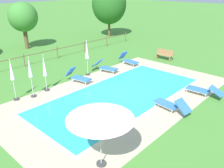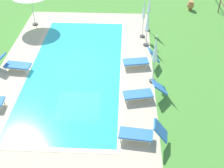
% 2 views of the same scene
% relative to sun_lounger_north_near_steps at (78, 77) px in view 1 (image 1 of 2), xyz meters
% --- Properties ---
extents(ground_plane, '(160.00, 160.00, 0.00)m').
position_rel_sun_lounger_north_near_steps_xyz_m(ground_plane, '(0.42, -3.35, -0.39)').
color(ground_plane, '#478433').
extents(pool_deck_paving, '(13.92, 7.94, 0.01)m').
position_rel_sun_lounger_north_near_steps_xyz_m(pool_deck_paving, '(0.42, -3.35, -0.39)').
color(pool_deck_paving, '#BCAD8E').
rests_on(pool_deck_paving, ground).
extents(swimming_pool_water, '(10.59, 4.61, 0.01)m').
position_rel_sun_lounger_north_near_steps_xyz_m(swimming_pool_water, '(0.42, -3.35, -0.39)').
color(swimming_pool_water, '#2DB7C6').
rests_on(swimming_pool_water, ground).
extents(pool_coping_rim, '(11.07, 5.09, 0.01)m').
position_rel_sun_lounger_north_near_steps_xyz_m(pool_coping_rim, '(0.42, -3.35, -0.38)').
color(pool_coping_rim, beige).
rests_on(pool_coping_rim, ground).
extents(sun_lounger_north_near_steps, '(0.92, 1.94, 0.99)m').
position_rel_sun_lounger_north_near_steps_xyz_m(sun_lounger_north_near_steps, '(0.00, 0.00, 0.00)').
color(sun_lounger_north_near_steps, '#3370BC').
rests_on(sun_lounger_north_near_steps, ground).
extents(sun_lounger_north_mid, '(0.73, 2.10, 0.72)m').
position_rel_sun_lounger_north_near_steps_xyz_m(sun_lounger_north_mid, '(3.55, -6.98, -0.04)').
color(sun_lounger_north_mid, '#3370BC').
rests_on(sun_lounger_north_mid, ground).
extents(sun_lounger_north_far, '(0.99, 2.04, 0.89)m').
position_rel_sun_lounger_north_near_steps_xyz_m(sun_lounger_north_far, '(2.67, 0.07, -0.01)').
color(sun_lounger_north_far, '#3370BC').
rests_on(sun_lounger_north_far, ground).
extents(sun_lounger_north_end, '(0.84, 2.06, 0.84)m').
position_rel_sun_lounger_north_near_steps_xyz_m(sun_lounger_north_end, '(0.64, -6.53, -0.02)').
color(sun_lounger_north_end, '#3370BC').
rests_on(sun_lounger_north_end, ground).
extents(sun_lounger_south_near_corner, '(0.80, 1.90, 1.00)m').
position_rel_sun_lounger_north_near_steps_xyz_m(sun_lounger_south_near_corner, '(5.21, -0.07, 0.00)').
color(sun_lounger_south_near_corner, '#3370BC').
rests_on(sun_lounger_south_near_corner, ground).
extents(patio_umbrella_open_foreground, '(2.31, 2.31, 2.28)m').
position_rel_sun_lounger_north_near_steps_xyz_m(patio_umbrella_open_foreground, '(-4.55, -6.69, 1.67)').
color(patio_umbrella_open_foreground, '#383838').
rests_on(patio_umbrella_open_foreground, ground).
extents(patio_umbrella_closed_row_west, '(0.32, 0.32, 2.40)m').
position_rel_sun_lounger_north_near_steps_xyz_m(patio_umbrella_closed_row_west, '(-4.09, 0.54, 1.16)').
color(patio_umbrella_closed_row_west, '#383838').
rests_on(patio_umbrella_closed_row_west, ground).
extents(patio_umbrella_closed_row_mid_west, '(0.32, 0.32, 2.28)m').
position_rel_sun_lounger_north_near_steps_xyz_m(patio_umbrella_closed_row_mid_west, '(-2.20, 0.37, 1.03)').
color(patio_umbrella_closed_row_mid_west, '#383838').
rests_on(patio_umbrella_closed_row_mid_west, ground).
extents(patio_umbrella_closed_row_centre, '(0.32, 0.32, 2.40)m').
position_rel_sun_lounger_north_near_steps_xyz_m(patio_umbrella_closed_row_centre, '(-3.21, 0.19, 1.15)').
color(patio_umbrella_closed_row_centre, '#383838').
rests_on(patio_umbrella_closed_row_centre, ground).
extents(patio_umbrella_closed_deck_corner, '(0.32, 0.32, 2.53)m').
position_rel_sun_lounger_north_near_steps_xyz_m(patio_umbrella_closed_deck_corner, '(1.33, 0.54, 1.27)').
color(patio_umbrella_closed_deck_corner, '#383838').
rests_on(patio_umbrella_closed_deck_corner, ground).
extents(wooden_bench_lawn_side, '(0.48, 1.51, 0.87)m').
position_rel_sun_lounger_north_near_steps_xyz_m(wooden_bench_lawn_side, '(8.42, -1.49, 0.07)').
color(wooden_bench_lawn_side, '#937047').
rests_on(wooden_bench_lawn_side, ground).
extents(perimeter_fence, '(21.98, 0.08, 1.05)m').
position_rel_sun_lounger_north_near_steps_xyz_m(perimeter_fence, '(0.78, 5.60, 0.30)').
color(perimeter_fence, brown).
rests_on(perimeter_fence, ground).
extents(tree_west_mid, '(2.81, 2.81, 4.57)m').
position_rel_sun_lounger_north_near_steps_xyz_m(tree_west_mid, '(2.34, 10.83, 2.72)').
color(tree_west_mid, brown).
rests_on(tree_west_mid, ground).
extents(tree_centre, '(4.13, 4.13, 6.23)m').
position_rel_sun_lounger_north_near_steps_xyz_m(tree_centre, '(12.54, 8.93, 3.47)').
color(tree_centre, brown).
rests_on(tree_centre, ground).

